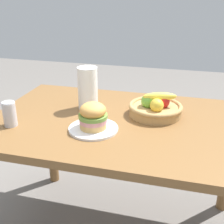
# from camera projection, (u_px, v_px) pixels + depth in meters

# --- Properties ---
(dining_table) EXTENTS (1.40, 0.90, 0.75)m
(dining_table) POSITION_uv_depth(u_px,v_px,m) (122.00, 137.00, 1.56)
(dining_table) COLOR brown
(dining_table) RESTS_ON ground_plane
(plate) EXTENTS (0.24, 0.24, 0.01)m
(plate) POSITION_uv_depth(u_px,v_px,m) (93.00, 129.00, 1.42)
(plate) COLOR white
(plate) RESTS_ON dining_table
(sandwich) EXTENTS (0.14, 0.14, 0.13)m
(sandwich) POSITION_uv_depth(u_px,v_px,m) (93.00, 116.00, 1.39)
(sandwich) COLOR #DBAD60
(sandwich) RESTS_ON plate
(soda_can) EXTENTS (0.07, 0.07, 0.13)m
(soda_can) POSITION_uv_depth(u_px,v_px,m) (10.00, 114.00, 1.44)
(soda_can) COLOR silver
(soda_can) RESTS_ON dining_table
(fruit_basket) EXTENTS (0.29, 0.29, 0.14)m
(fruit_basket) POSITION_uv_depth(u_px,v_px,m) (156.00, 107.00, 1.57)
(fruit_basket) COLOR tan
(fruit_basket) RESTS_ON dining_table
(paper_towel_roll) EXTENTS (0.11, 0.11, 0.24)m
(paper_towel_roll) POSITION_uv_depth(u_px,v_px,m) (88.00, 88.00, 1.63)
(paper_towel_roll) COLOR white
(paper_towel_roll) RESTS_ON dining_table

